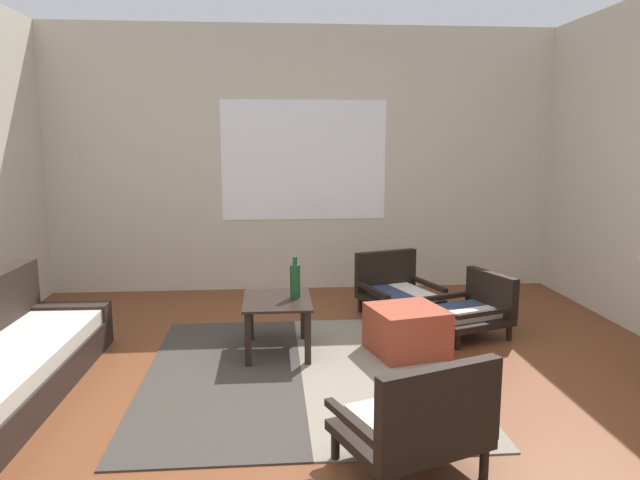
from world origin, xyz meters
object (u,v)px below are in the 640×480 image
Objects in this scene: coffee_table at (277,310)px; glass_bottle at (295,280)px; armchair_corner at (472,308)px; armchair_by_window at (395,288)px; ottoman_orange at (407,331)px; armchair_striped_foreground at (418,422)px.

glass_bottle reaches higher than coffee_table.
coffee_table is 1.60m from armchair_corner.
coffee_table is 1.42m from armchair_by_window.
armchair_corner is at bearing 10.14° from coffee_table.
armchair_corner is 1.48× the size of ottoman_orange.
armchair_striped_foreground reaches higher than ottoman_orange.
coffee_table is at bearing -169.86° from armchair_corner.
armchair_by_window is (1.08, 0.92, -0.09)m from coffee_table.
ottoman_orange is (-0.62, -0.39, -0.04)m from armchair_corner.
armchair_corner is 2.40× the size of glass_bottle.
armchair_striped_foreground is at bearing -101.13° from ottoman_orange.
armchair_corner reaches higher than ottoman_orange.
armchair_by_window is 2.68m from armchair_striped_foreground.
coffee_table is 0.96m from ottoman_orange.
armchair_by_window reaches higher than coffee_table.
armchair_by_window is at bearing 43.35° from glass_bottle.
armchair_striped_foreground is 2.22m from armchair_corner.
armchair_by_window is at bearing 127.75° from armchair_corner.
armchair_by_window reaches higher than armchair_corner.
glass_bottle is (-0.49, 1.75, 0.26)m from armchair_striped_foreground.
ottoman_orange is 0.90m from glass_bottle.
ottoman_orange is at bearing -97.30° from armchair_by_window.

